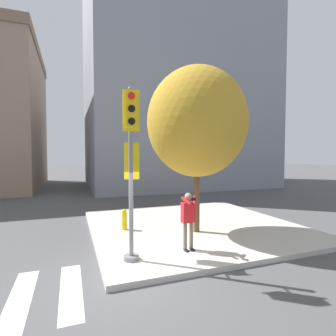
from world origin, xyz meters
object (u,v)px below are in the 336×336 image
traffic_signal_pole (131,157)px  fire_hydrant (124,219)px  street_tree (197,122)px  person_photographer (188,216)px

traffic_signal_pole → fire_hydrant: bearing=82.9°
traffic_signal_pole → fire_hydrant: traffic_signal_pole is taller
street_tree → fire_hydrant: (-2.44, 1.19, -3.62)m
person_photographer → traffic_signal_pole: bearing=-175.4°
fire_hydrant → person_photographer: bearing=-64.3°
street_tree → fire_hydrant: bearing=154.0°
traffic_signal_pole → fire_hydrant: (0.37, 2.96, -2.36)m
traffic_signal_pole → street_tree: 3.55m
traffic_signal_pole → fire_hydrant: 3.80m
traffic_signal_pole → street_tree: street_tree is taller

